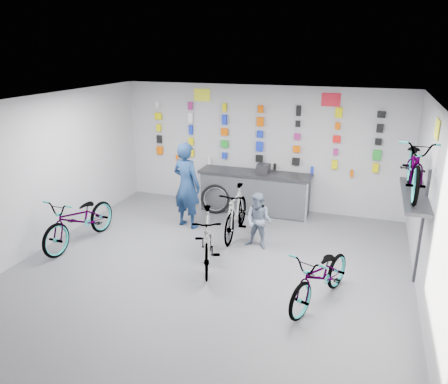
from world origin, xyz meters
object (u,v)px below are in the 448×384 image
(bike_service, at_px, (236,212))
(customer, at_px, (258,221))
(counter, at_px, (254,193))
(bike_left, at_px, (80,219))
(bike_center, at_px, (207,239))
(clerk, at_px, (187,185))
(bike_right, at_px, (321,276))

(bike_service, xyz_separation_m, customer, (0.59, -0.42, 0.04))
(counter, distance_m, customer, 1.99)
(bike_service, bearing_deg, bike_left, -156.91)
(bike_center, bearing_deg, bike_left, 159.38)
(bike_service, relative_size, clerk, 0.93)
(customer, bearing_deg, clerk, 171.33)
(bike_left, xyz_separation_m, customer, (3.47, 0.99, 0.04))
(bike_center, height_order, bike_right, bike_center)
(clerk, bearing_deg, counter, -114.80)
(bike_left, bearing_deg, bike_right, -2.37)
(counter, xyz_separation_m, bike_right, (2.02, -3.53, -0.02))
(bike_service, xyz_separation_m, clerk, (-1.18, 0.14, 0.42))
(bike_center, height_order, clerk, clerk)
(bike_left, xyz_separation_m, bike_center, (2.78, -0.05, -0.00))
(bike_right, xyz_separation_m, clerk, (-3.20, 2.19, 0.49))
(counter, relative_size, bike_right, 1.51)
(counter, bearing_deg, bike_center, -91.96)
(clerk, bearing_deg, bike_service, -170.24)
(bike_left, height_order, bike_service, bike_service)
(clerk, bearing_deg, bike_left, 59.18)
(bike_right, xyz_separation_m, bike_service, (-2.02, 2.05, 0.07))
(bike_center, xyz_separation_m, clerk, (-1.09, 1.60, 0.43))
(bike_right, bearing_deg, bike_center, -174.60)
(counter, height_order, bike_right, counter)
(counter, bearing_deg, bike_right, -60.31)
(bike_left, bearing_deg, customer, 20.99)
(bike_right, relative_size, clerk, 0.93)
(bike_service, distance_m, clerk, 1.27)
(bike_service, distance_m, customer, 0.73)
(bike_right, bearing_deg, bike_left, -166.54)
(clerk, xyz_separation_m, customer, (1.78, -0.56, -0.39))
(bike_left, relative_size, bike_service, 1.13)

